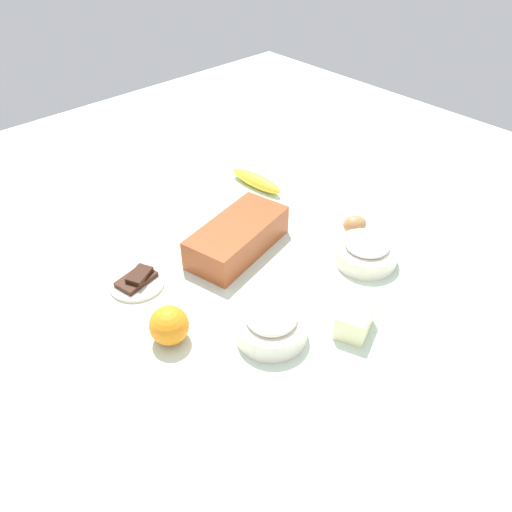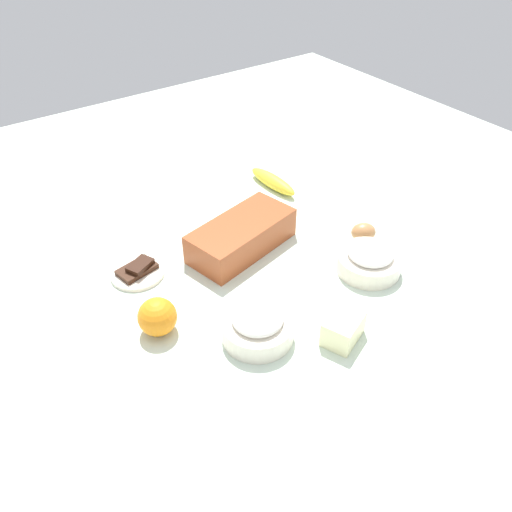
# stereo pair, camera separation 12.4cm
# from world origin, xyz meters

# --- Properties ---
(ground_plane) EXTENTS (2.40, 2.40, 0.02)m
(ground_plane) POSITION_xyz_m (0.00, 0.00, -0.01)
(ground_plane) COLOR silver
(loaf_pan) EXTENTS (0.30, 0.19, 0.08)m
(loaf_pan) POSITION_xyz_m (0.02, 0.09, 0.04)
(loaf_pan) COLOR #9E4723
(loaf_pan) RESTS_ON ground_plane
(flour_bowl) EXTENTS (0.15, 0.15, 0.07)m
(flour_bowl) POSITION_xyz_m (-0.13, -0.18, 0.03)
(flour_bowl) COLOR silver
(flour_bowl) RESTS_ON ground_plane
(sugar_bowl) EXTENTS (0.16, 0.16, 0.07)m
(sugar_bowl) POSITION_xyz_m (0.22, -0.16, 0.03)
(sugar_bowl) COLOR silver
(sugar_bowl) RESTS_ON ground_plane
(banana) EXTENTS (0.06, 0.19, 0.04)m
(banana) POSITION_xyz_m (0.26, 0.28, 0.02)
(banana) COLOR yellow
(banana) RESTS_ON ground_plane
(orange_fruit) EXTENTS (0.08, 0.08, 0.08)m
(orange_fruit) POSITION_xyz_m (-0.29, -0.05, 0.04)
(orange_fruit) COLOR orange
(orange_fruit) RESTS_ON ground_plane
(butter_block) EXTENTS (0.11, 0.09, 0.06)m
(butter_block) POSITION_xyz_m (0.02, -0.29, 0.03)
(butter_block) COLOR #F4EDB2
(butter_block) RESTS_ON ground_plane
(egg_near_butter) EXTENTS (0.08, 0.08, 0.05)m
(egg_near_butter) POSITION_xyz_m (0.30, -0.07, 0.02)
(egg_near_butter) COLOR #B37949
(egg_near_butter) RESTS_ON ground_plane
(chocolate_plate) EXTENTS (0.13, 0.13, 0.03)m
(chocolate_plate) POSITION_xyz_m (-0.24, 0.15, 0.01)
(chocolate_plate) COLOR silver
(chocolate_plate) RESTS_ON ground_plane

